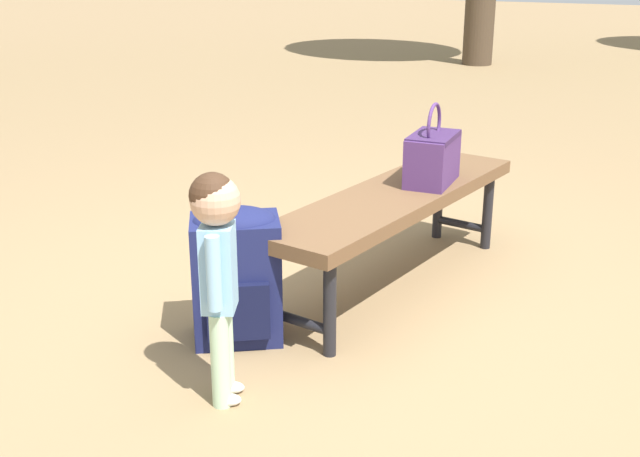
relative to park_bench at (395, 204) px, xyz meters
name	(u,v)px	position (x,y,z in m)	size (l,w,h in m)	color
ground_plane	(337,317)	(0.40, -0.10, -0.39)	(40.00, 40.00, 0.00)	#8C704C
park_bench	(395,204)	(0.00, 0.00, 0.00)	(1.65, 0.70, 0.45)	brown
handbag	(432,156)	(-0.20, 0.10, 0.18)	(0.32, 0.19, 0.37)	#4C2D66
child_standing	(217,254)	(1.15, -0.20, 0.14)	(0.21, 0.17, 0.81)	#B2D8B2
backpack_large	(236,271)	(0.73, -0.39, -0.11)	(0.39, 0.42, 0.57)	#191E4C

